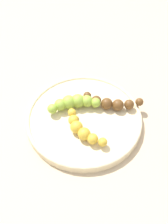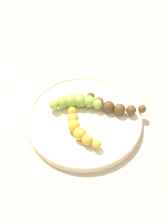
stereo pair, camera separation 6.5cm
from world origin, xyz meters
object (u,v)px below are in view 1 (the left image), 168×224
object	(u,v)px
fruit_bowl	(84,118)
banana_overripe	(113,103)
banana_green	(74,103)
banana_spotted	(83,130)

from	to	relation	value
fruit_bowl	banana_overripe	distance (m)	0.08
fruit_bowl	banana_green	bearing A→B (deg)	-117.59
banana_overripe	banana_green	bearing A→B (deg)	-79.27
fruit_bowl	banana_overripe	xyz separation A→B (m)	(-0.06, 0.05, 0.02)
fruit_bowl	banana_spotted	bearing A→B (deg)	18.28
banana_spotted	banana_green	bearing A→B (deg)	-114.32
fruit_bowl	banana_overripe	bearing A→B (deg)	137.01
banana_green	banana_spotted	size ratio (longest dim) A/B	0.98
banana_overripe	fruit_bowl	bearing A→B (deg)	-55.85
fruit_bowl	banana_green	world-z (taller)	banana_green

